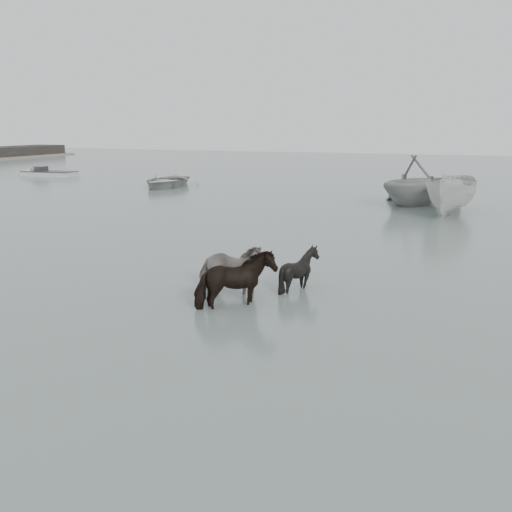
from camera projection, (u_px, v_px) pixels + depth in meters
name	position (u px, v px, depth m)	size (l,w,h in m)	color
ground	(271.00, 309.00, 12.83)	(140.00, 140.00, 0.00)	#546460
pony_pinto	(229.00, 261.00, 13.83)	(0.88, 1.93, 1.63)	black
pony_dark	(236.00, 275.00, 12.73)	(1.52, 1.30, 1.53)	black
pony_black	(299.00, 264.00, 14.24)	(1.04, 1.17, 1.29)	black
rowboat_lead	(166.00, 179.00, 37.43)	(3.49, 4.88, 1.01)	#ADAEA9
rowboat_trail	(417.00, 179.00, 29.00)	(4.40, 5.10, 2.68)	#9B9D9A
boat_small	(452.00, 193.00, 26.06)	(1.89, 5.01, 1.94)	beige
skiff_outer	(49.00, 171.00, 45.28)	(5.98, 1.60, 0.75)	#B4B3AF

